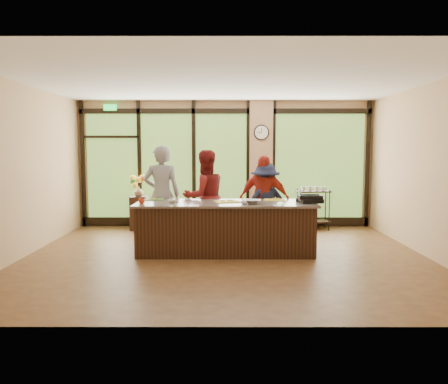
{
  "coord_description": "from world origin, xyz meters",
  "views": [
    {
      "loc": [
        -0.01,
        -7.46,
        1.9
      ],
      "look_at": [
        -0.03,
        0.4,
        1.09
      ],
      "focal_mm": 35.0,
      "sensor_mm": 36.0,
      "label": 1
    }
  ],
  "objects_px": {
    "island_base": "(225,229)",
    "roasting_pan": "(310,201)",
    "cook_left": "(162,195)",
    "cook_right": "(265,203)",
    "flower_stand": "(139,213)",
    "bar_cart": "(313,204)"
  },
  "relations": [
    {
      "from": "island_base",
      "to": "cook_right",
      "type": "relative_size",
      "value": 1.94
    },
    {
      "from": "cook_right",
      "to": "bar_cart",
      "type": "distance_m",
      "value": 1.96
    },
    {
      "from": "island_base",
      "to": "bar_cart",
      "type": "xyz_separation_m",
      "value": [
        2.04,
        2.28,
        0.16
      ]
    },
    {
      "from": "cook_left",
      "to": "bar_cart",
      "type": "height_order",
      "value": "cook_left"
    },
    {
      "from": "bar_cart",
      "to": "flower_stand",
      "type": "bearing_deg",
      "value": 171.79
    },
    {
      "from": "cook_right",
      "to": "flower_stand",
      "type": "bearing_deg",
      "value": -39.67
    },
    {
      "from": "cook_right",
      "to": "roasting_pan",
      "type": "height_order",
      "value": "cook_right"
    },
    {
      "from": "roasting_pan",
      "to": "bar_cart",
      "type": "bearing_deg",
      "value": 62.0
    },
    {
      "from": "cook_left",
      "to": "roasting_pan",
      "type": "xyz_separation_m",
      "value": [
        2.75,
        -0.82,
        -0.02
      ]
    },
    {
      "from": "roasting_pan",
      "to": "bar_cart",
      "type": "relative_size",
      "value": 0.4
    },
    {
      "from": "cook_left",
      "to": "cook_right",
      "type": "xyz_separation_m",
      "value": [
        2.04,
        0.04,
        -0.18
      ]
    },
    {
      "from": "cook_right",
      "to": "roasting_pan",
      "type": "distance_m",
      "value": 1.12
    },
    {
      "from": "cook_right",
      "to": "bar_cart",
      "type": "height_order",
      "value": "cook_right"
    },
    {
      "from": "island_base",
      "to": "roasting_pan",
      "type": "relative_size",
      "value": 7.69
    },
    {
      "from": "cook_left",
      "to": "bar_cart",
      "type": "bearing_deg",
      "value": -157.41
    },
    {
      "from": "cook_right",
      "to": "bar_cart",
      "type": "bearing_deg",
      "value": -142.55
    },
    {
      "from": "island_base",
      "to": "bar_cart",
      "type": "bearing_deg",
      "value": 48.18
    },
    {
      "from": "cook_right",
      "to": "roasting_pan",
      "type": "relative_size",
      "value": 3.96
    },
    {
      "from": "island_base",
      "to": "flower_stand",
      "type": "height_order",
      "value": "island_base"
    },
    {
      "from": "island_base",
      "to": "cook_left",
      "type": "bearing_deg",
      "value": 149.15
    },
    {
      "from": "cook_right",
      "to": "bar_cart",
      "type": "xyz_separation_m",
      "value": [
        1.25,
        1.49,
        -0.2
      ]
    },
    {
      "from": "roasting_pan",
      "to": "flower_stand",
      "type": "height_order",
      "value": "roasting_pan"
    }
  ]
}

